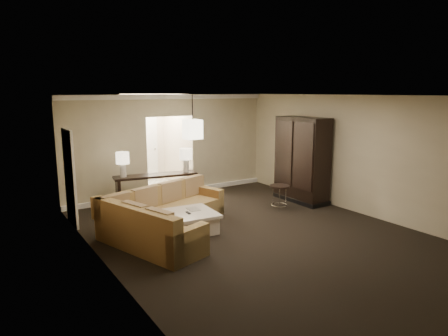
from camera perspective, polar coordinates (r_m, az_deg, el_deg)
ground at (r=8.22m, az=4.90°, el=-9.64°), size 8.00×8.00×0.00m
wall_back at (r=11.22m, az=-7.64°, el=3.23°), size 6.00×0.04×2.80m
wall_left at (r=6.47m, az=-16.37°, el=-2.76°), size 0.04×8.00×2.80m
wall_right at (r=9.95m, az=18.80°, el=1.77°), size 0.04×8.00×2.80m
ceiling at (r=7.70m, az=5.24°, el=10.26°), size 6.00×8.00×0.02m
crown_molding at (r=11.08m, az=-7.71°, el=10.03°), size 6.00×0.10×0.12m
baseboard at (r=11.43m, az=-7.37°, el=-3.47°), size 6.00×0.10×0.12m
side_door at (r=9.21m, az=-21.16°, el=-1.30°), size 0.05×0.90×2.10m
foyer at (r=12.45m, az=-10.30°, el=3.44°), size 1.44×2.02×2.80m
sectional_sofa at (r=8.32m, az=-8.68°, el=-6.94°), size 3.08×3.01×0.88m
coffee_table at (r=8.41m, az=-4.92°, el=-7.62°), size 1.12×1.12×0.43m
console_table at (r=10.34m, az=-9.67°, el=-2.67°), size 2.14×0.83×0.81m
armoire at (r=10.69m, az=11.03°, el=0.93°), size 0.66×1.55×2.23m
drink_table at (r=9.94m, az=7.92°, el=-3.43°), size 0.49×0.49×0.61m
table_lamp_left at (r=10.04m, az=-14.28°, el=1.05°), size 0.32×0.32×0.62m
table_lamp_right at (r=10.41m, az=-5.47°, el=1.67°), size 0.32×0.32×0.62m
pendant_light at (r=10.01m, az=-4.50°, el=5.55°), size 0.38×0.38×1.09m
person at (r=12.59m, az=-12.57°, el=1.30°), size 0.62×0.43×1.67m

